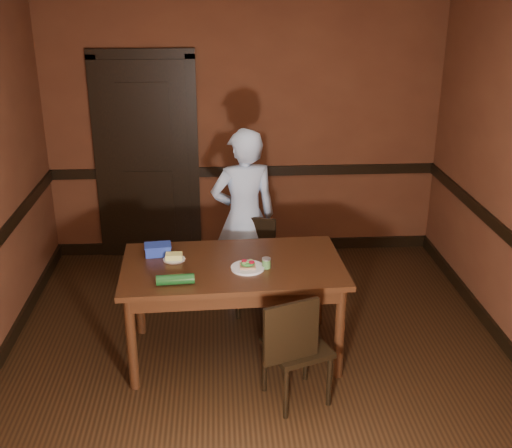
{
  "coord_description": "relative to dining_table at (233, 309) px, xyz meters",
  "views": [
    {
      "loc": [
        -0.28,
        -4.17,
        2.83
      ],
      "look_at": [
        0.0,
        0.35,
        1.05
      ],
      "focal_mm": 45.0,
      "sensor_mm": 36.0,
      "label": 1
    }
  ],
  "objects": [
    {
      "name": "sandwich_plate",
      "position": [
        0.11,
        -0.1,
        0.41
      ],
      "size": [
        0.25,
        0.25,
        0.06
      ],
      "rotation": [
        0.0,
        0.0,
        0.21
      ],
      "color": "white",
      "rests_on": "dining_table"
    },
    {
      "name": "baseboard_right",
      "position": [
        2.17,
        -0.23,
        -0.33
      ],
      "size": [
        0.03,
        4.5,
        0.12
      ],
      "primitive_type": "cube",
      "color": "black",
      "rests_on": "ground"
    },
    {
      "name": "door",
      "position": [
        -0.82,
        1.99,
        0.7
      ],
      "size": [
        1.05,
        0.07,
        2.2
      ],
      "color": "black",
      "rests_on": "ground"
    },
    {
      "name": "wall_back",
      "position": [
        0.18,
        2.02,
        0.96
      ],
      "size": [
        4.0,
        0.02,
        2.7
      ],
      "primitive_type": "cube",
      "color": "#582D1A",
      "rests_on": "ground"
    },
    {
      "name": "wall_front",
      "position": [
        0.18,
        -2.48,
        0.96
      ],
      "size": [
        4.0,
        0.02,
        2.7
      ],
      "primitive_type": "cube",
      "color": "#582D1A",
      "rests_on": "ground"
    },
    {
      "name": "dining_table",
      "position": [
        0.0,
        0.0,
        0.0
      ],
      "size": [
        1.7,
        1.0,
        0.78
      ],
      "primitive_type": "cube",
      "rotation": [
        0.0,
        0.0,
        0.04
      ],
      "color": "#341A0D",
      "rests_on": "floor"
    },
    {
      "name": "dado_back",
      "position": [
        0.18,
        2.01,
        0.51
      ],
      "size": [
        4.0,
        0.03,
        0.1
      ],
      "primitive_type": "cube",
      "color": "black",
      "rests_on": "ground"
    },
    {
      "name": "chair_far",
      "position": [
        0.26,
        0.65,
        0.03
      ],
      "size": [
        0.49,
        0.49,
        0.84
      ],
      "primitive_type": null,
      "rotation": [
        0.0,
        0.0,
        -0.3
      ],
      "color": "black",
      "rests_on": "floor"
    },
    {
      "name": "chair_near",
      "position": [
        0.42,
        -0.61,
        0.03
      ],
      "size": [
        0.51,
        0.51,
        0.85
      ],
      "primitive_type": null,
      "rotation": [
        0.0,
        0.0,
        3.51
      ],
      "color": "black",
      "rests_on": "floor"
    },
    {
      "name": "sauce_jar",
      "position": [
        0.25,
        -0.09,
        0.43
      ],
      "size": [
        0.07,
        0.07,
        0.08
      ],
      "rotation": [
        0.0,
        0.0,
        0.01
      ],
      "color": "#508740",
      "rests_on": "dining_table"
    },
    {
      "name": "cheese_saucer",
      "position": [
        -0.45,
        0.1,
        0.41
      ],
      "size": [
        0.17,
        0.17,
        0.05
      ],
      "rotation": [
        0.0,
        0.0,
        -0.23
      ],
      "color": "white",
      "rests_on": "dining_table"
    },
    {
      "name": "floor",
      "position": [
        0.18,
        -0.23,
        -0.39
      ],
      "size": [
        4.0,
        4.5,
        0.01
      ],
      "primitive_type": "cube",
      "color": "black",
      "rests_on": "ground"
    },
    {
      "name": "wrapped_veg",
      "position": [
        -0.41,
        -0.32,
        0.43
      ],
      "size": [
        0.27,
        0.09,
        0.07
      ],
      "primitive_type": "cylinder",
      "rotation": [
        0.0,
        1.57,
        0.07
      ],
      "color": "#134017",
      "rests_on": "dining_table"
    },
    {
      "name": "food_tub",
      "position": [
        -0.58,
        0.2,
        0.43
      ],
      "size": [
        0.22,
        0.16,
        0.09
      ],
      "rotation": [
        0.0,
        0.0,
        0.11
      ],
      "color": "#273FB2",
      "rests_on": "dining_table"
    },
    {
      "name": "person",
      "position": [
        0.12,
        0.9,
        0.42
      ],
      "size": [
        0.65,
        0.5,
        1.61
      ],
      "primitive_type": "imported",
      "rotation": [
        0.0,
        0.0,
        3.35
      ],
      "color": "#AFCBF0",
      "rests_on": "floor"
    },
    {
      "name": "baseboard_back",
      "position": [
        0.18,
        2.01,
        -0.33
      ],
      "size": [
        4.0,
        0.03,
        0.12
      ],
      "primitive_type": "cube",
      "color": "black",
      "rests_on": "ground"
    }
  ]
}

